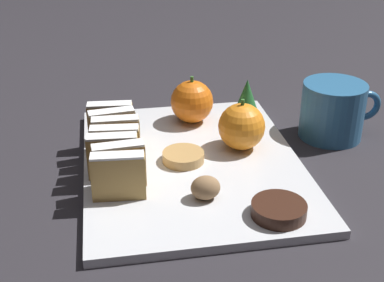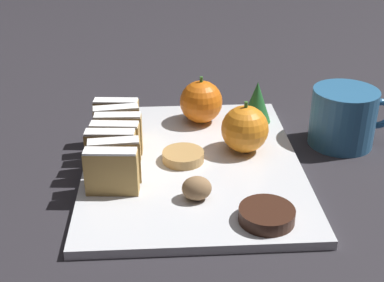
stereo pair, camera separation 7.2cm
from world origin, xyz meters
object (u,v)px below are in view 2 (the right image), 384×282
at_px(coffee_mug, 344,117).
at_px(walnut, 199,188).
at_px(orange_near, 245,129).
at_px(orange_far, 201,102).
at_px(chocolate_cookie, 267,215).

bearing_deg(coffee_mug, walnut, -145.39).
relative_size(orange_near, orange_far, 1.00).
bearing_deg(orange_near, orange_far, 118.22).
bearing_deg(orange_far, chocolate_cookie, -78.62).
height_order(orange_near, walnut, orange_near).
bearing_deg(chocolate_cookie, orange_near, 90.26).
bearing_deg(coffee_mug, orange_near, -167.05).
xyz_separation_m(walnut, coffee_mug, (0.23, 0.16, 0.02)).
height_order(orange_near, coffee_mug, same).
bearing_deg(walnut, orange_far, 84.93).
relative_size(orange_far, walnut, 2.05).
distance_m(walnut, chocolate_cookie, 0.09).
relative_size(walnut, chocolate_cookie, 0.56).
xyz_separation_m(orange_near, walnut, (-0.07, -0.12, -0.02)).
distance_m(orange_near, orange_far, 0.11).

